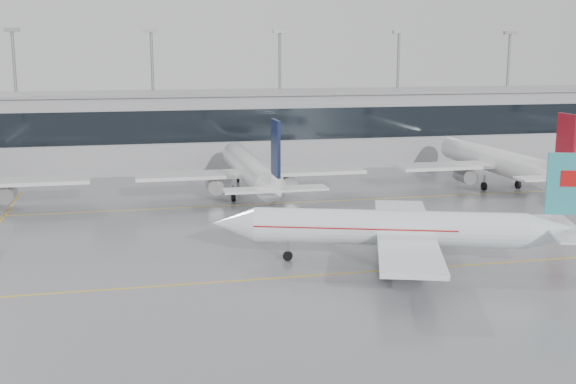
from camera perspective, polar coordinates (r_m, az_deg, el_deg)
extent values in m
plane|color=gray|center=(62.31, 2.42, -6.59)|extent=(320.00, 320.00, 0.00)
cube|color=gold|center=(62.31, 2.42, -6.58)|extent=(120.00, 0.25, 0.01)
cube|color=gold|center=(90.68, -2.48, -0.97)|extent=(120.00, 0.25, 0.01)
cube|color=#9E9EA2|center=(121.02, -5.18, 4.89)|extent=(180.00, 15.00, 12.00)
cube|color=black|center=(113.43, -4.69, 5.25)|extent=(180.00, 0.20, 5.00)
cube|color=gray|center=(120.52, -5.23, 7.82)|extent=(182.00, 16.00, 0.40)
cylinder|color=gray|center=(126.81, -20.64, 6.78)|extent=(0.50, 0.50, 22.00)
cube|color=gray|center=(126.61, -21.00, 11.88)|extent=(2.40, 1.00, 0.60)
cylinder|color=gray|center=(125.67, -10.59, 7.26)|extent=(0.50, 0.50, 22.00)
cube|color=gray|center=(125.47, -10.78, 12.42)|extent=(2.40, 1.00, 0.60)
cylinder|color=gray|center=(128.34, -0.65, 7.52)|extent=(0.50, 0.50, 22.00)
cube|color=gray|center=(128.15, -0.66, 12.57)|extent=(2.40, 1.00, 0.60)
cylinder|color=gray|center=(134.61, 8.63, 7.57)|extent=(0.50, 0.50, 22.00)
cube|color=gray|center=(134.43, 8.77, 12.38)|extent=(2.40, 1.00, 0.60)
cylinder|color=gray|center=(144.00, 16.90, 7.44)|extent=(0.50, 0.50, 22.00)
cube|color=gray|center=(143.83, 17.15, 11.93)|extent=(2.40, 1.00, 0.60)
cylinder|color=white|center=(65.28, 7.93, -2.81)|extent=(23.88, 10.69, 3.16)
cone|color=white|center=(66.28, -4.33, -2.52)|extent=(4.80, 4.27, 3.16)
cone|color=white|center=(67.47, 20.66, -2.97)|extent=(6.32, 4.78, 3.16)
cube|color=white|center=(65.44, 9.23, -3.18)|extent=(13.07, 26.37, 0.45)
cube|color=white|center=(67.45, 20.84, -2.73)|extent=(5.86, 10.42, 0.25)
cube|color=teal|center=(66.72, 21.24, 0.60)|extent=(3.52, 1.48, 5.40)
cylinder|color=gray|center=(61.19, 8.96, -5.63)|extent=(4.08, 3.14, 2.10)
cylinder|color=gray|center=(70.43, 8.58, -3.40)|extent=(4.08, 3.14, 2.10)
cylinder|color=gray|center=(66.14, -0.02, -4.53)|extent=(0.20, 0.20, 1.32)
cylinder|color=black|center=(66.32, -0.02, -5.08)|extent=(0.95, 0.57, 0.90)
cylinder|color=gray|center=(63.46, 10.21, -5.29)|extent=(0.24, 0.24, 1.32)
cylinder|color=black|center=(63.65, 10.19, -5.86)|extent=(1.19, 0.78, 1.10)
cylinder|color=gray|center=(68.46, 9.91, -4.07)|extent=(0.24, 0.24, 1.32)
cylinder|color=black|center=(68.63, 9.89, -4.60)|extent=(1.19, 0.78, 1.10)
cube|color=#B70F0F|center=(66.64, 21.27, 1.02)|extent=(1.47, 0.87, 1.40)
cube|color=#B70F0F|center=(65.19, 5.29, -2.59)|extent=(18.08, 8.77, 0.12)
cylinder|color=gray|center=(94.06, -21.36, -0.12)|extent=(2.10, 3.60, 2.10)
cylinder|color=white|center=(94.83, -3.03, 1.88)|extent=(3.59, 27.36, 3.59)
cone|color=white|center=(110.16, -4.39, 3.15)|extent=(3.59, 4.00, 3.59)
cone|color=white|center=(78.87, -1.03, 0.03)|extent=(3.59, 5.60, 3.59)
cube|color=white|center=(93.43, -2.87, 1.50)|extent=(29.64, 5.00, 0.45)
cube|color=white|center=(78.62, -1.00, 0.22)|extent=(11.40, 2.80, 0.25)
cube|color=#0D1638|center=(77.70, -0.98, 3.49)|extent=(0.35, 3.60, 6.12)
cylinder|color=gray|center=(93.51, -5.81, 0.53)|extent=(2.10, 3.60, 2.10)
cylinder|color=gray|center=(95.08, -0.06, 0.76)|extent=(2.10, 3.60, 2.10)
cylinder|color=gray|center=(105.66, -3.98, 1.40)|extent=(0.20, 0.20, 1.56)
cylinder|color=black|center=(105.79, -3.97, 0.99)|extent=(0.30, 0.90, 0.90)
cylinder|color=gray|center=(92.43, -4.34, 0.07)|extent=(0.24, 0.24, 1.56)
cylinder|color=black|center=(92.58, -4.33, -0.40)|extent=(0.45, 1.10, 1.10)
cylinder|color=gray|center=(93.30, -1.18, 0.20)|extent=(0.24, 0.24, 1.56)
cylinder|color=black|center=(93.45, -1.18, -0.26)|extent=(0.45, 1.10, 1.10)
cylinder|color=white|center=(106.30, 15.94, 2.47)|extent=(3.59, 27.36, 3.59)
cone|color=white|center=(120.17, 12.40, 3.58)|extent=(3.59, 4.00, 3.59)
cone|color=white|center=(92.34, 20.77, 0.93)|extent=(3.59, 5.60, 3.59)
cube|color=white|center=(105.06, 16.31, 2.13)|extent=(29.64, 5.00, 0.45)
cube|color=white|center=(92.13, 20.85, 1.09)|extent=(11.40, 2.80, 0.25)
cube|color=maroon|center=(91.35, 21.11, 3.88)|extent=(0.35, 3.60, 6.12)
cylinder|color=gray|center=(103.52, 13.80, 1.29)|extent=(2.10, 3.60, 2.10)
cylinder|color=gray|center=(108.09, 18.37, 1.44)|extent=(2.10, 3.60, 2.10)
cylinder|color=gray|center=(116.06, 13.38, 2.00)|extent=(0.20, 0.20, 1.56)
cylinder|color=black|center=(116.18, 13.36, 1.62)|extent=(0.30, 0.90, 0.90)
cylinder|color=gray|center=(103.29, 15.25, 0.87)|extent=(0.24, 0.24, 1.56)
cylinder|color=black|center=(103.43, 15.23, 0.45)|extent=(0.45, 1.10, 1.10)
cylinder|color=gray|center=(105.80, 17.74, 0.97)|extent=(0.24, 0.24, 1.56)
cylinder|color=black|center=(105.93, 17.72, 0.56)|extent=(0.45, 1.10, 1.10)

